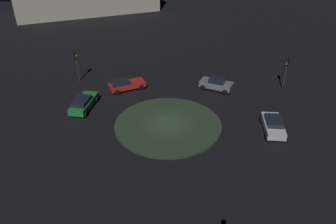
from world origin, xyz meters
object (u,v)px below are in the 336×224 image
at_px(car_red, 125,84).
at_px(traffic_light_southeast, 77,61).
at_px(car_green, 83,103).
at_px(car_silver, 273,125).
at_px(car_grey, 216,84).
at_px(traffic_light_southwest, 286,67).

bearing_deg(car_red, traffic_light_southeast, 133.32).
height_order(car_green, traffic_light_southeast, traffic_light_southeast).
relative_size(car_silver, traffic_light_southeast, 1.12).
xyz_separation_m(car_green, car_silver, (-19.24, 5.98, -0.04)).
relative_size(car_grey, car_green, 0.88).
bearing_deg(car_silver, traffic_light_southeast, -112.57).
bearing_deg(car_grey, traffic_light_southwest, 26.25).
height_order(car_green, traffic_light_southwest, traffic_light_southwest).
height_order(traffic_light_southeast, traffic_light_southwest, traffic_light_southwest).
relative_size(car_green, traffic_light_southwest, 1.18).
height_order(car_red, traffic_light_southeast, traffic_light_southeast).
relative_size(car_silver, traffic_light_southwest, 1.08).
distance_m(car_grey, car_silver, 10.05).
bearing_deg(car_silver, car_green, -97.25).
xyz_separation_m(car_grey, car_red, (11.09, -0.90, -0.04)).
bearing_deg(car_red, traffic_light_southwest, -24.45).
distance_m(car_grey, traffic_light_southwest, 8.45).
relative_size(car_grey, car_red, 0.91).
relative_size(car_green, car_silver, 1.09).
bearing_deg(traffic_light_southwest, car_green, -18.43).
relative_size(car_grey, traffic_light_southwest, 1.03).
bearing_deg(traffic_light_southwest, car_grey, -29.43).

